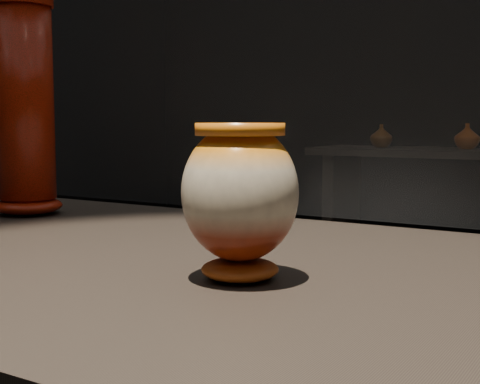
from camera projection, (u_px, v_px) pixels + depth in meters
The scene contains 5 objects.
main_vase at pixel (240, 195), 0.76m from camera, with size 0.17×0.17×0.18m.
tall_vase at pixel (25, 111), 1.28m from camera, with size 0.14×0.14×0.41m.
back_shelf at pixel (464, 190), 4.31m from camera, with size 2.00×0.60×0.90m.
back_vase_left at pixel (381, 136), 4.57m from camera, with size 0.15×0.15×0.16m, color brown.
back_vase_mid at pixel (467, 136), 4.28m from camera, with size 0.16×0.16×0.16m, color maroon.
Camera 1 is at (0.46, -0.71, 1.08)m, focal length 50.00 mm.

